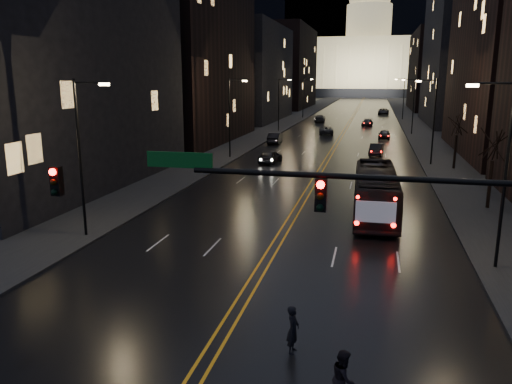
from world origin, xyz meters
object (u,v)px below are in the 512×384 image
Objects in this scene: oncoming_car_b at (275,138)px; pedestrian_b at (344,378)px; receding_car_a at (376,150)px; pedestrian_a at (293,330)px; bus at (376,192)px; oncoming_car_a at (270,156)px; traffic_signal at (403,216)px.

pedestrian_b reaches higher than oncoming_car_b.
receding_car_a is 2.51× the size of pedestrian_a.
receding_car_a is at bearing -1.75° from pedestrian_b.
oncoming_car_b is at bearing 154.31° from receding_car_a.
bus is 6.86× the size of pedestrian_a.
oncoming_car_b is 16.03m from receding_car_a.
pedestrian_a is at bearing 109.83° from oncoming_car_a.
traffic_signal is at bearing 102.27° from oncoming_car_b.
bus reaches higher than oncoming_car_b.
oncoming_car_b is 57.63m from pedestrian_b.
oncoming_car_b reaches higher than receding_car_a.
oncoming_car_b is 54.88m from pedestrian_a.
bus reaches higher than pedestrian_b.
pedestrian_a is 0.99× the size of pedestrian_b.
oncoming_car_a is 2.58× the size of pedestrian_a.
pedestrian_a reaches higher than oncoming_car_a.
receding_car_a is (0.09, 27.37, -0.91)m from bus.
oncoming_car_a is at bearing 13.81° from pedestrian_b.
pedestrian_b is (-0.90, -48.13, 0.16)m from receding_car_a.
oncoming_car_b is at bearing 104.90° from traffic_signal.
oncoming_car_a is 0.94× the size of oncoming_car_b.
receding_car_a is 2.48× the size of pedestrian_b.
bus is at bearing -1.96° from pedestrian_a.
traffic_signal reaches higher than bus.
traffic_signal is at bearing -91.19° from pedestrian_a.
traffic_signal is 4.12× the size of receding_car_a.
traffic_signal is at bearing -36.17° from pedestrian_b.
receding_car_a is (11.16, 8.44, -0.04)m from oncoming_car_a.
pedestrian_a is (-3.24, 0.42, -4.27)m from traffic_signal.
pedestrian_a is (-2.72, -45.71, 0.14)m from receding_car_a.
oncoming_car_a is (-11.68, 37.69, -4.37)m from traffic_signal.
pedestrian_a is at bearing 99.11° from oncoming_car_b.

